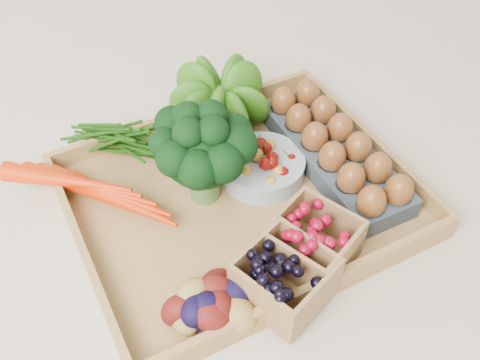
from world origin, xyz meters
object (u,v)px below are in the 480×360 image
tray (240,201)px  cherry_bowl (263,167)px  egg_carton (334,156)px  broccoli (203,167)px

tray → cherry_bowl: cherry_bowl is taller
tray → egg_carton: size_ratio=1.64×
cherry_bowl → egg_carton: same height
tray → broccoli: broccoli is taller
tray → egg_carton: egg_carton is taller
tray → cherry_bowl: 0.07m
egg_carton → broccoli: bearing=171.5°
cherry_bowl → egg_carton: (0.13, -0.03, 0.00)m
broccoli → tray: bearing=-36.0°
tray → broccoli: 0.10m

